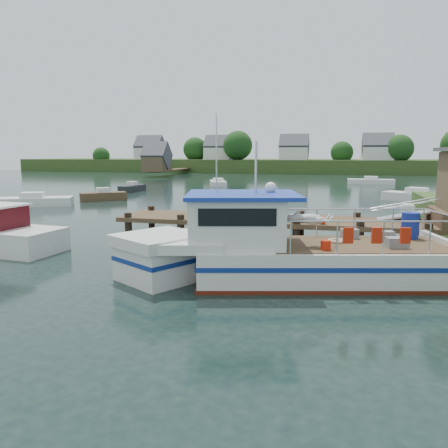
% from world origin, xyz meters
% --- Properties ---
extents(ground_plane, '(160.00, 160.00, 0.00)m').
position_xyz_m(ground_plane, '(0.00, 0.00, 0.00)').
color(ground_plane, black).
extents(far_shore, '(140.00, 42.55, 9.22)m').
position_xyz_m(far_shore, '(0.01, 82.37, 2.10)').
color(far_shore, '#354D1F').
rests_on(far_shore, ground).
extents(dock, '(16.60, 3.00, 4.78)m').
position_xyz_m(dock, '(6.51, 0.01, 2.24)').
color(dock, '#4D3924').
rests_on(dock, ground).
extents(lobster_boat, '(11.47, 5.58, 5.52)m').
position_xyz_m(lobster_boat, '(1.69, -4.78, 1.00)').
color(lobster_boat, silver).
rests_on(lobster_boat, ground).
extents(moored_rowboat, '(3.99, 3.59, 1.17)m').
position_xyz_m(moored_rowboat, '(-16.89, 16.71, 0.43)').
color(moored_rowboat, '#4D3924').
rests_on(moored_rowboat, ground).
extents(moored_far, '(6.39, 2.35, 1.07)m').
position_xyz_m(moored_far, '(8.54, 45.57, 0.40)').
color(moored_far, silver).
rests_on(moored_far, ground).
extents(moored_a, '(6.40, 4.50, 1.12)m').
position_xyz_m(moored_a, '(-20.24, 11.40, 0.42)').
color(moored_a, silver).
rests_on(moored_a, ground).
extents(moored_b, '(5.89, 4.68, 1.27)m').
position_xyz_m(moored_b, '(10.60, 22.33, 0.47)').
color(moored_b, silver).
rests_on(moored_b, ground).
extents(moored_c, '(6.34, 4.62, 0.96)m').
position_xyz_m(moored_c, '(11.39, 15.36, 0.36)').
color(moored_c, silver).
rests_on(moored_c, ground).
extents(moored_d, '(3.64, 5.91, 0.95)m').
position_xyz_m(moored_d, '(-11.73, 38.14, 0.35)').
color(moored_d, silver).
rests_on(moored_d, ground).
extents(moored_e, '(1.56, 4.17, 1.14)m').
position_xyz_m(moored_e, '(-18.52, 26.04, 0.42)').
color(moored_e, black).
rests_on(moored_e, ground).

